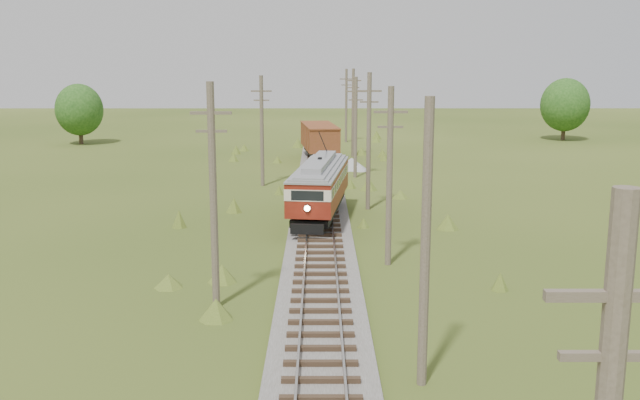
{
  "coord_description": "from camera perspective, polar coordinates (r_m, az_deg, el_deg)",
  "views": [
    {
      "loc": [
        -0.06,
        -15.4,
        9.83
      ],
      "look_at": [
        0.0,
        22.17,
        2.38
      ],
      "focal_mm": 40.0,
      "sensor_mm": 36.0,
      "label": 1
    }
  ],
  "objects": [
    {
      "name": "utility_pole_r_1",
      "position": [
        21.34,
        8.44,
        -3.65
      ],
      "size": [
        0.3,
        0.3,
        8.8
      ],
      "color": "brown",
      "rests_on": "ground"
    },
    {
      "name": "streetcar",
      "position": [
        43.26,
        -0.01,
        1.34
      ],
      "size": [
        3.91,
        11.15,
        5.04
      ],
      "rotation": [
        0.0,
        0.0,
        -0.13
      ],
      "color": "black",
      "rests_on": "ground"
    },
    {
      "name": "gondola",
      "position": [
        70.07,
        -0.04,
        4.94
      ],
      "size": [
        3.96,
        9.26,
        2.98
      ],
      "rotation": [
        0.0,
        0.0,
        0.12
      ],
      "color": "black",
      "rests_on": "ground"
    },
    {
      "name": "tree_mid_b",
      "position": [
        92.58,
        19.01,
        7.21
      ],
      "size": [
        5.88,
        5.88,
        7.57
      ],
      "color": "#38281C",
      "rests_on": "ground"
    },
    {
      "name": "utility_pole_r_3",
      "position": [
        46.8,
        3.92,
        4.81
      ],
      "size": [
        1.6,
        0.3,
        9.0
      ],
      "color": "brown",
      "rests_on": "ground"
    },
    {
      "name": "utility_pole_r_2",
      "position": [
        34.0,
        5.58,
        2.01
      ],
      "size": [
        1.6,
        0.3,
        8.6
      ],
      "color": "brown",
      "rests_on": "ground"
    },
    {
      "name": "railbed_main",
      "position": [
        50.33,
        -0.02,
        0.18
      ],
      "size": [
        3.6,
        96.0,
        0.57
      ],
      "color": "#605B54",
      "rests_on": "ground"
    },
    {
      "name": "utility_pole_l_b",
      "position": [
        55.84,
        -4.67,
        5.63
      ],
      "size": [
        1.6,
        0.3,
        8.6
      ],
      "color": "brown",
      "rests_on": "ground"
    },
    {
      "name": "utility_pole_r_4",
      "position": [
        59.73,
        2.86,
        5.91
      ],
      "size": [
        1.6,
        0.3,
        8.4
      ],
      "color": "brown",
      "rests_on": "ground"
    },
    {
      "name": "utility_pole_r_5",
      "position": [
        72.67,
        2.66,
        7.06
      ],
      "size": [
        1.6,
        0.3,
        8.9
      ],
      "color": "brown",
      "rests_on": "ground"
    },
    {
      "name": "tree_mid_a",
      "position": [
        88.15,
        -18.71,
        6.85
      ],
      "size": [
        5.46,
        5.46,
        7.03
      ],
      "color": "#38281C",
      "rests_on": "ground"
    },
    {
      "name": "gravel_pile",
      "position": [
        64.51,
        2.65,
        2.89
      ],
      "size": [
        2.91,
        3.09,
        1.06
      ],
      "color": "gray",
      "rests_on": "ground"
    },
    {
      "name": "utility_pole_r_6",
      "position": [
        85.63,
        2.11,
        7.63
      ],
      "size": [
        1.6,
        0.3,
        8.7
      ],
      "color": "brown",
      "rests_on": "ground"
    },
    {
      "name": "utility_pole_l_a",
      "position": [
        28.19,
        -8.54,
        0.46
      ],
      "size": [
        1.6,
        0.3,
        9.0
      ],
      "color": "brown",
      "rests_on": "ground"
    }
  ]
}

